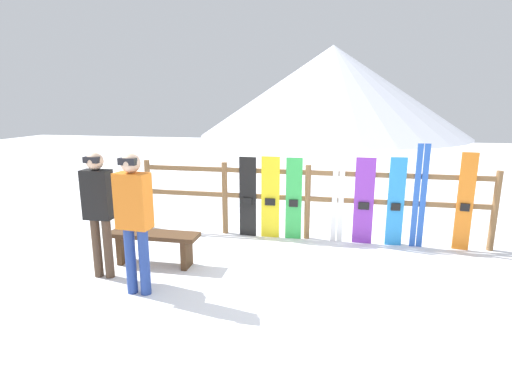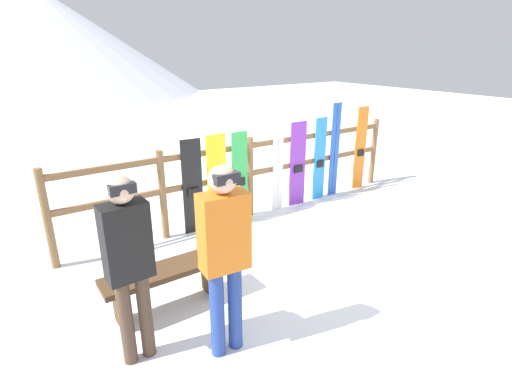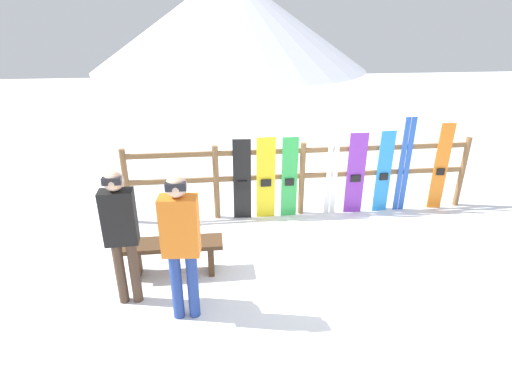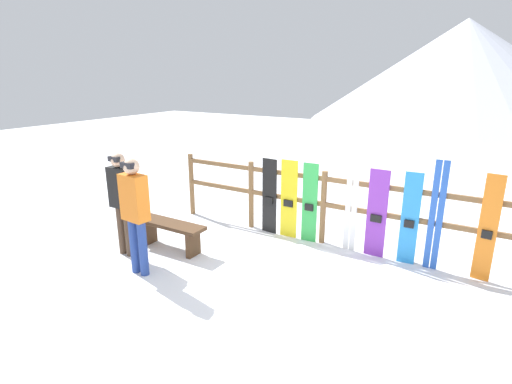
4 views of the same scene
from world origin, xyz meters
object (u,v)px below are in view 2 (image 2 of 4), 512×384
at_px(snowboard_black_stripe, 193,187).
at_px(snowboard_blue, 320,160).
at_px(ski_pair_blue, 335,150).
at_px(snowboard_orange, 360,149).
at_px(snowboard_green, 240,177).
at_px(ski_pair_white, 278,160).
at_px(bench, 167,279).
at_px(person_black, 128,257).
at_px(snowboard_yellow, 217,182).
at_px(snowboard_purple, 298,165).
at_px(person_orange, 224,248).

relative_size(snowboard_black_stripe, snowboard_blue, 0.96).
distance_m(ski_pair_blue, snowboard_orange, 0.68).
relative_size(snowboard_green, ski_pair_white, 0.81).
bearing_deg(ski_pair_white, snowboard_green, -179.73).
xyz_separation_m(bench, person_black, (-0.49, -0.52, 0.65)).
bearing_deg(snowboard_yellow, snowboard_purple, 0.00).
relative_size(person_black, snowboard_orange, 1.08).
relative_size(bench, snowboard_purple, 0.90).
distance_m(snowboard_yellow, snowboard_blue, 2.06).
bearing_deg(snowboard_orange, ski_pair_blue, 179.72).
bearing_deg(snowboard_yellow, ski_pair_blue, 0.08).
relative_size(bench, snowboard_blue, 0.89).
relative_size(person_black, snowboard_green, 1.20).
relative_size(person_black, snowboard_purple, 1.17).
bearing_deg(person_black, bench, 46.53).
xyz_separation_m(ski_pair_white, ski_pair_blue, (1.28, 0.00, -0.03)).
xyz_separation_m(person_orange, snowboard_purple, (2.80, 2.40, -0.31)).
bearing_deg(ski_pair_blue, person_orange, -146.77).
distance_m(bench, snowboard_purple, 3.39).
relative_size(snowboard_green, snowboard_purple, 0.98).
relative_size(person_black, person_orange, 0.97).
height_order(person_orange, snowboard_yellow, person_orange).
distance_m(person_black, snowboard_yellow, 2.83).
bearing_deg(snowboard_purple, ski_pair_white, 179.53).
xyz_separation_m(snowboard_green, ski_pair_white, (0.73, 0.00, 0.17)).
bearing_deg(ski_pair_white, bench, -149.32).
xyz_separation_m(snowboard_yellow, snowboard_green, (0.40, -0.00, -0.00)).
height_order(snowboard_green, snowboard_purple, snowboard_purple).
bearing_deg(snowboard_black_stripe, person_orange, -109.55).
bearing_deg(snowboard_black_stripe, ski_pair_white, 0.13).
height_order(bench, person_black, person_black).
xyz_separation_m(snowboard_blue, ski_pair_blue, (0.36, 0.00, 0.12)).
distance_m(snowboard_yellow, ski_pair_white, 1.15).
bearing_deg(snowboard_green, ski_pair_blue, 0.10).
bearing_deg(snowboard_blue, ski_pair_blue, 0.55).
xyz_separation_m(ski_pair_white, snowboard_purple, (0.42, -0.00, -0.15)).
distance_m(snowboard_green, snowboard_orange, 2.69).
bearing_deg(ski_pair_blue, snowboard_purple, -179.77).
bearing_deg(snowboard_yellow, snowboard_black_stripe, -180.00).
bearing_deg(person_black, person_orange, -26.77).
relative_size(person_black, snowboard_black_stripe, 1.21).
height_order(snowboard_yellow, snowboard_blue, snowboard_blue).
xyz_separation_m(bench, person_orange, (0.20, -0.87, 0.67)).
height_order(snowboard_black_stripe, snowboard_yellow, snowboard_yellow).
distance_m(snowboard_black_stripe, snowboard_purple, 1.95).
xyz_separation_m(person_black, snowboard_black_stripe, (1.54, 2.05, -0.31)).
distance_m(person_black, snowboard_blue, 4.50).
xyz_separation_m(bench, snowboard_purple, (3.00, 1.53, 0.36)).
bearing_deg(snowboard_blue, snowboard_black_stripe, -180.00).
bearing_deg(ski_pair_white, snowboard_purple, -0.47).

